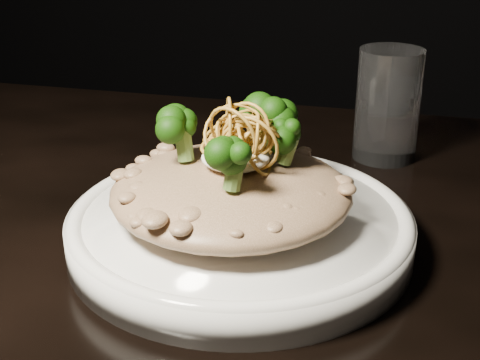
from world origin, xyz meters
name	(u,v)px	position (x,y,z in m)	size (l,w,h in m)	color
plate	(240,229)	(-0.06, 0.03, 0.76)	(0.26, 0.26, 0.03)	white
risotto	(231,191)	(-0.07, 0.03, 0.80)	(0.18, 0.18, 0.04)	brown
broccoli	(240,134)	(-0.07, 0.04, 0.84)	(0.13, 0.13, 0.05)	black
cheese	(236,157)	(-0.07, 0.03, 0.82)	(0.05, 0.05, 0.01)	white
shallots	(243,124)	(-0.06, 0.03, 0.85)	(0.06, 0.06, 0.04)	#915F1E
drinking_glass	(388,105)	(0.03, 0.25, 0.81)	(0.06, 0.06, 0.11)	white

